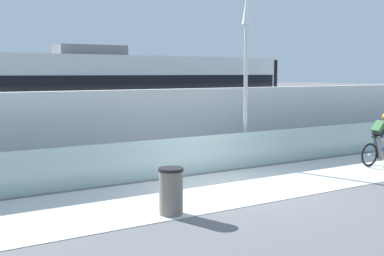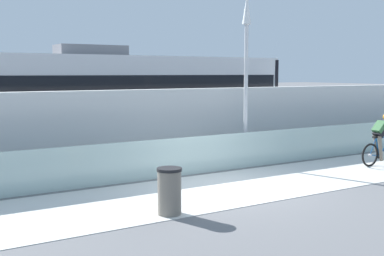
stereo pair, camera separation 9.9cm
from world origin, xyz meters
name	(u,v)px [view 2 (the right image)]	position (x,y,z in m)	size (l,w,h in m)	color
ground_plane	(230,188)	(0.00, 0.00, 0.00)	(200.00, 200.00, 0.00)	slate
bike_path_deck	(230,187)	(0.00, 0.00, 0.01)	(32.00, 3.20, 0.01)	silver
glass_parapet	(192,156)	(0.00, 1.85, 0.54)	(32.00, 0.05, 1.07)	#ADC6C1
concrete_barrier_wall	(162,127)	(0.00, 3.65, 1.17)	(32.00, 0.36, 2.35)	silver
tram_rail_near	(130,153)	(0.00, 6.13, 0.00)	(32.00, 0.08, 0.01)	#595654
tram_rail_far	(115,147)	(0.00, 7.57, 0.00)	(32.00, 0.08, 0.01)	#595654
cyclist_on_bike	(382,140)	(5.74, 0.00, 0.80)	(1.77, 0.58, 1.61)	black
lamp_post_antenna	(246,58)	(2.09, 2.15, 3.29)	(0.28, 0.28, 5.20)	gray
trash_bin	(169,191)	(-2.40, -1.25, 0.48)	(0.51, 0.51, 0.96)	slate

